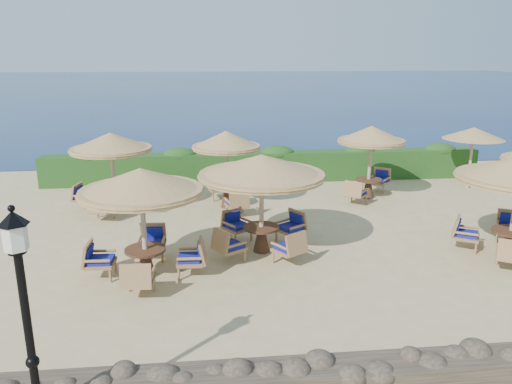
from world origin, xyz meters
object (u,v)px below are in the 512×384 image
(lamp_post, at_px, (29,338))
(cafe_set_5, at_px, (371,146))
(extra_parasol, at_px, (474,133))
(cafe_set_0, at_px, (142,203))
(cafe_set_4, at_px, (226,153))
(cafe_set_3, at_px, (112,159))
(cafe_set_1, at_px, (262,182))

(lamp_post, relative_size, cafe_set_5, 1.25)
(extra_parasol, relative_size, cafe_set_0, 0.84)
(cafe_set_0, bearing_deg, cafe_set_4, 67.87)
(cafe_set_3, distance_m, cafe_set_4, 3.78)
(extra_parasol, distance_m, cafe_set_1, 10.46)
(cafe_set_0, bearing_deg, cafe_set_1, 23.56)
(lamp_post, height_order, cafe_set_1, lamp_post)
(extra_parasol, distance_m, cafe_set_5, 4.44)
(cafe_set_3, xyz_separation_m, cafe_set_5, (8.98, 0.65, 0.14))
(cafe_set_0, relative_size, cafe_set_1, 0.86)
(cafe_set_1, bearing_deg, cafe_set_0, -156.44)
(extra_parasol, xyz_separation_m, cafe_set_3, (-13.32, -1.56, -0.38))
(cafe_set_5, bearing_deg, extra_parasol, 11.80)
(lamp_post, distance_m, cafe_set_1, 7.43)
(cafe_set_0, height_order, cafe_set_4, same)
(cafe_set_1, height_order, cafe_set_4, same)
(lamp_post, xyz_separation_m, extra_parasol, (12.60, 12.00, 0.62))
(lamp_post, distance_m, cafe_set_3, 10.47)
(extra_parasol, distance_m, cafe_set_0, 13.60)
(cafe_set_0, xyz_separation_m, cafe_set_5, (7.38, 5.98, 0.08))
(extra_parasol, xyz_separation_m, cafe_set_0, (-11.72, -6.89, -0.33))
(lamp_post, bearing_deg, cafe_set_4, 73.73)
(cafe_set_1, height_order, cafe_set_5, same)
(cafe_set_4, bearing_deg, cafe_set_1, -79.83)
(extra_parasol, height_order, cafe_set_3, cafe_set_3)
(lamp_post, height_order, cafe_set_0, lamp_post)
(cafe_set_0, distance_m, cafe_set_4, 5.77)
(cafe_set_4, distance_m, cafe_set_5, 5.24)
(lamp_post, relative_size, cafe_set_0, 1.15)
(cafe_set_3, bearing_deg, extra_parasol, 6.69)
(cafe_set_1, relative_size, cafe_set_3, 1.15)
(extra_parasol, height_order, cafe_set_5, cafe_set_5)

